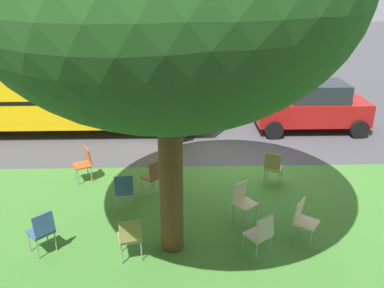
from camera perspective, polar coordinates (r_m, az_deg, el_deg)
ground at (r=11.70m, az=6.74°, el=-2.66°), size 80.00×80.00×0.00m
grass_verge at (r=8.93m, az=9.65°, el=-11.25°), size 48.00×6.00×0.01m
chair_0 at (r=10.81m, az=-14.70°, el=-2.40°), size 0.56×0.55×0.88m
chair_1 at (r=9.83m, az=-5.38°, el=-4.26°), size 0.59×0.59×0.88m
chair_2 at (r=8.83m, az=7.07°, el=-7.59°), size 0.58×0.58×0.88m
chair_3 at (r=10.42m, az=11.20°, el=-3.01°), size 0.55×0.56×0.88m
chair_4 at (r=7.72m, az=-8.61°, el=-12.48°), size 0.50×0.51×0.88m
chair_5 at (r=9.27m, az=-9.43°, el=-6.20°), size 0.48×0.48×0.88m
chair_6 at (r=8.28m, az=-20.13°, el=-11.10°), size 0.59×0.59×0.88m
chair_7 at (r=8.41m, az=15.25°, el=-9.90°), size 0.58×0.58×0.88m
chair_8 at (r=7.81m, az=9.51°, el=-12.08°), size 0.58×0.58×0.88m
parked_car at (r=14.53m, az=16.31°, el=5.09°), size 3.70×1.92×1.65m
school_bus at (r=14.48m, az=-18.76°, el=8.54°), size 10.40×2.80×2.88m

